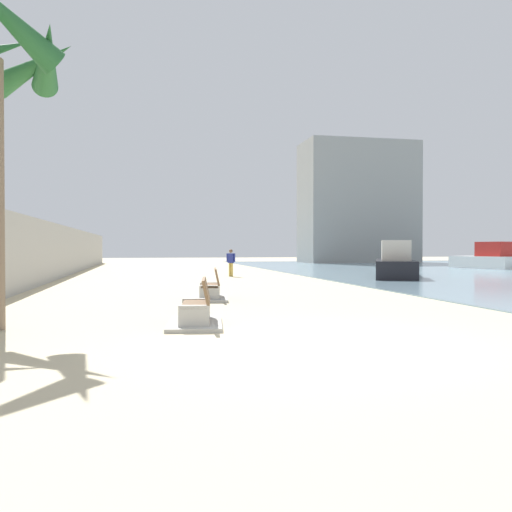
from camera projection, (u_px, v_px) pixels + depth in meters
name	position (u px, v px, depth m)	size (l,w,h in m)	color
ground_plane	(202.00, 280.00, 26.57)	(120.00, 120.00, 0.00)	#C6B793
seawall	(42.00, 252.00, 25.02)	(0.80, 64.00, 2.83)	#ADAAA3
bench_near	(196.00, 314.00, 11.14)	(1.35, 2.22, 0.98)	#ADAAA3
bench_far	(210.00, 292.00, 16.62)	(1.34, 2.22, 0.98)	#ADAAA3
person_walking	(231.00, 261.00, 30.07)	(0.46, 0.32, 1.53)	gold
boat_far_right	(395.00, 264.00, 28.85)	(4.85, 7.50, 1.95)	black
boat_nearest	(488.00, 259.00, 41.26)	(3.63, 5.72, 2.03)	white
harbor_building	(358.00, 203.00, 57.94)	(12.00, 6.00, 12.91)	gray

